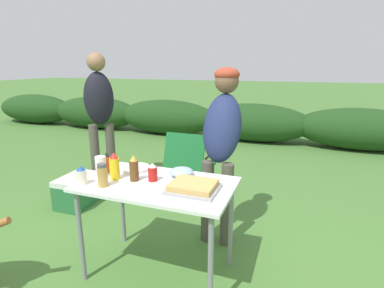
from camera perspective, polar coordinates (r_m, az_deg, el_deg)
ground_plane at (r=2.55m, az=-6.17°, el=-22.94°), size 60.00×60.00×0.00m
shrub_hedge at (r=6.44m, az=11.61°, el=4.05°), size 14.40×0.90×0.79m
folding_table at (r=2.21m, az=-6.65°, el=-9.17°), size 1.10×0.64×0.74m
food_tray at (r=2.03m, az=0.23°, el=-8.12°), size 0.33×0.29×0.06m
plate_stack at (r=2.45m, az=-10.83°, el=-4.59°), size 0.24×0.24×0.03m
mixing_bowl at (r=2.28m, az=-2.01°, el=-5.34°), size 0.18×0.18×0.06m
paper_cup_stack at (r=2.37m, az=-16.98°, el=-4.06°), size 0.08×0.08×0.15m
mustard_bottle at (r=2.27m, az=-14.54°, el=-4.16°), size 0.07×0.07×0.20m
mayo_bottle at (r=2.25m, az=-20.33°, el=-5.67°), size 0.08×0.08×0.13m
spice_jar at (r=2.16m, az=-16.68°, el=-5.74°), size 0.07×0.07×0.16m
beer_bottle at (r=2.21m, az=-10.99°, el=-4.60°), size 0.07×0.07×0.19m
ketchup_bottle at (r=2.19m, az=-7.50°, el=-5.39°), size 0.07×0.07×0.13m
hot_sauce_bottle at (r=2.44m, az=-15.90°, el=-3.43°), size 0.06×0.06×0.16m
standing_person_in_dark_puffer at (r=2.60m, az=5.70°, el=1.77°), size 0.34×0.45×1.54m
standing_person_with_beanie at (r=4.00m, az=-17.19°, el=6.62°), size 0.45×0.44×1.71m
camp_chair_green_behind_table at (r=3.48m, az=-0.50°, el=-3.43°), size 0.48×0.59×0.83m
cooler_box at (r=3.70m, az=-20.92°, el=-8.28°), size 0.34×0.49×0.34m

